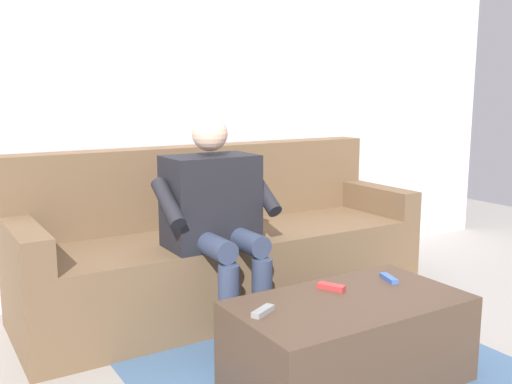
{
  "coord_description": "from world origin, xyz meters",
  "views": [
    {
      "loc": [
        1.52,
        2.72,
        1.23
      ],
      "look_at": [
        0.0,
        0.23,
        0.72
      ],
      "focal_mm": 40.51,
      "sensor_mm": 36.0,
      "label": 1
    }
  ],
  "objects_px": {
    "coffee_table": "(348,342)",
    "remote_red": "(331,287)",
    "remote_blue": "(389,278)",
    "remote_gray": "(263,311)",
    "person_solo_seated": "(216,211)",
    "couch": "(222,250)"
  },
  "relations": [
    {
      "from": "remote_blue",
      "to": "person_solo_seated",
      "type": "bearing_deg",
      "value": 54.34
    },
    {
      "from": "coffee_table",
      "to": "remote_red",
      "type": "distance_m",
      "value": 0.24
    },
    {
      "from": "remote_blue",
      "to": "remote_gray",
      "type": "xyz_separation_m",
      "value": [
        0.7,
        0.04,
        0.0
      ]
    },
    {
      "from": "couch",
      "to": "coffee_table",
      "type": "bearing_deg",
      "value": 90.0
    },
    {
      "from": "coffee_table",
      "to": "remote_blue",
      "type": "bearing_deg",
      "value": -163.39
    },
    {
      "from": "remote_red",
      "to": "remote_gray",
      "type": "xyz_separation_m",
      "value": [
        0.4,
        0.08,
        -0.0
      ]
    },
    {
      "from": "coffee_table",
      "to": "remote_red",
      "type": "relative_size",
      "value": 8.1
    },
    {
      "from": "remote_blue",
      "to": "remote_red",
      "type": "relative_size",
      "value": 0.96
    },
    {
      "from": "coffee_table",
      "to": "remote_blue",
      "type": "relative_size",
      "value": 8.42
    },
    {
      "from": "person_solo_seated",
      "to": "remote_gray",
      "type": "bearing_deg",
      "value": 76.51
    },
    {
      "from": "couch",
      "to": "remote_blue",
      "type": "bearing_deg",
      "value": 106.99
    },
    {
      "from": "person_solo_seated",
      "to": "remote_blue",
      "type": "height_order",
      "value": "person_solo_seated"
    },
    {
      "from": "person_solo_seated",
      "to": "remote_gray",
      "type": "height_order",
      "value": "person_solo_seated"
    },
    {
      "from": "couch",
      "to": "person_solo_seated",
      "type": "height_order",
      "value": "person_solo_seated"
    },
    {
      "from": "remote_blue",
      "to": "remote_gray",
      "type": "height_order",
      "value": "remote_gray"
    },
    {
      "from": "coffee_table",
      "to": "remote_gray",
      "type": "xyz_separation_m",
      "value": [
        0.39,
        -0.05,
        0.2
      ]
    },
    {
      "from": "couch",
      "to": "remote_red",
      "type": "bearing_deg",
      "value": 90.73
    },
    {
      "from": "remote_red",
      "to": "remote_gray",
      "type": "bearing_deg",
      "value": 74.93
    },
    {
      "from": "coffee_table",
      "to": "couch",
      "type": "bearing_deg",
      "value": -90.0
    },
    {
      "from": "remote_blue",
      "to": "remote_gray",
      "type": "distance_m",
      "value": 0.7
    },
    {
      "from": "remote_red",
      "to": "coffee_table",
      "type": "bearing_deg",
      "value": 148.25
    },
    {
      "from": "person_solo_seated",
      "to": "remote_red",
      "type": "xyz_separation_m",
      "value": [
        -0.23,
        0.64,
        -0.25
      ]
    }
  ]
}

